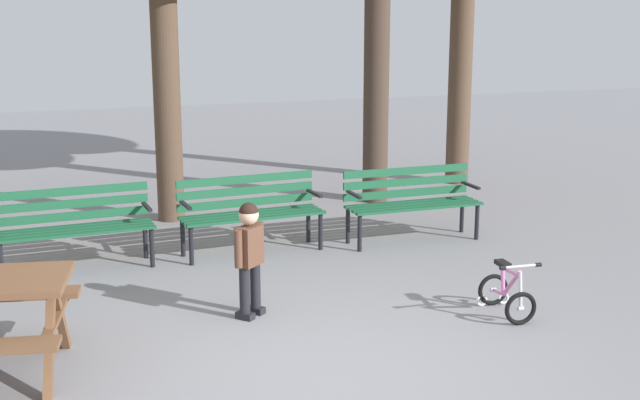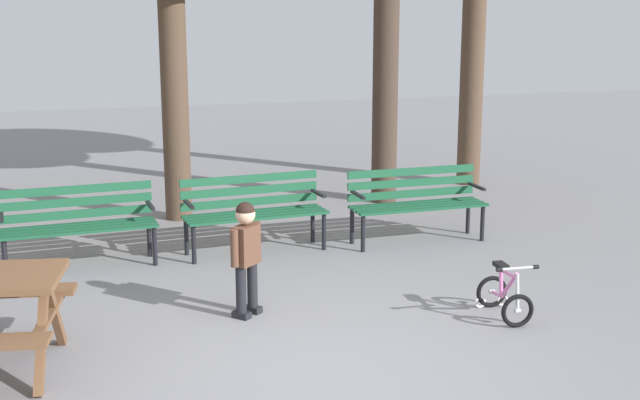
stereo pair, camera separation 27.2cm
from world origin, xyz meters
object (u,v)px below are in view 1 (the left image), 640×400
Objects in this scene: kids_bicycle at (506,293)px; park_bench_left at (250,207)px; child_standing at (249,250)px; park_bench_far_left at (74,222)px; park_bench_right at (411,198)px.

park_bench_left is at bearing 120.81° from kids_bicycle.
child_standing is (-0.54, -2.00, 0.10)m from park_bench_left.
park_bench_far_left is 1.90m from park_bench_left.
kids_bicycle is (3.53, -2.72, -0.31)m from park_bench_far_left.
park_bench_far_left is 1.00× the size of park_bench_left.
park_bench_right is 1.54× the size of child_standing.
park_bench_left is 1.02× the size of park_bench_right.
park_bench_left reaches higher than kids_bicycle.
kids_bicycle is at bearing -37.64° from park_bench_far_left.
park_bench_far_left is 1.01× the size of park_bench_right.
child_standing is at bearing 161.38° from kids_bicycle.
park_bench_right reaches higher than kids_bicycle.
kids_bicycle is (-0.28, -2.57, -0.31)m from park_bench_right.
park_bench_far_left is at bearing -179.69° from park_bench_left.
child_standing is at bearing -105.12° from park_bench_left.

